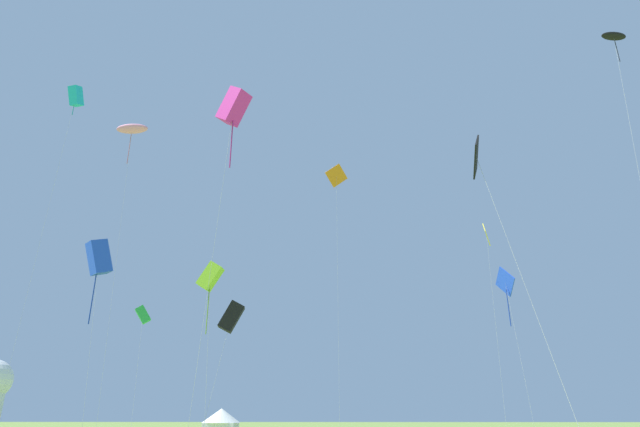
# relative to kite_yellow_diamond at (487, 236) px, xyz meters

# --- Properties ---
(kite_yellow_diamond) EXTENTS (1.04, 2.47, 21.13)m
(kite_yellow_diamond) POSITION_rel_kite_yellow_diamond_xyz_m (0.00, 0.00, 0.00)
(kite_yellow_diamond) COLOR yellow
(kite_yellow_diamond) RESTS_ON ground
(kite_blue_diamond) EXTENTS (1.08, 3.13, 16.06)m
(kite_blue_diamond) POSITION_rel_kite_yellow_diamond_xyz_m (0.98, -1.00, -5.34)
(kite_blue_diamond) COLOR blue
(kite_blue_diamond) RESTS_ON ground
(kite_blue_box) EXTENTS (3.14, 3.52, 15.39)m
(kite_blue_box) POSITION_rel_kite_yellow_diamond_xyz_m (-34.75, -12.95, -5.77)
(kite_blue_box) COLOR blue
(kite_blue_box) RESTS_ON ground
(kite_black_parafoil) EXTENTS (3.31, 1.73, 29.04)m
(kite_black_parafoil) POSITION_rel_kite_yellow_diamond_xyz_m (5.34, -19.94, 8.87)
(kite_black_parafoil) COLOR black
(kite_black_parafoil) RESTS_ON ground
(kite_black_box) EXTENTS (2.75, 1.96, 10.96)m
(kite_black_box) POSITION_rel_kite_yellow_diamond_xyz_m (-24.43, -9.79, -10.01)
(kite_black_box) COLOR black
(kite_black_box) RESTS_ON ground
(kite_orange_diamond) EXTENTS (2.86, 1.57, 31.69)m
(kite_orange_diamond) POSITION_rel_kite_yellow_diamond_xyz_m (-15.71, 6.85, 10.32)
(kite_orange_diamond) COLOR orange
(kite_orange_diamond) RESTS_ON ground
(kite_green_box) EXTENTS (1.97, 3.09, 11.69)m
(kite_green_box) POSITION_rel_kite_yellow_diamond_xyz_m (-33.77, -4.66, -8.85)
(kite_green_box) COLOR green
(kite_green_box) RESTS_ON ground
(kite_lime_box) EXTENTS (1.89, 1.07, 12.76)m
(kite_lime_box) POSITION_rel_kite_yellow_diamond_xyz_m (-25.04, -15.25, -8.02)
(kite_lime_box) COLOR #99DB2D
(kite_lime_box) RESTS_ON ground
(kite_magenta_box) EXTENTS (2.53, 2.16, 22.87)m
(kite_magenta_box) POSITION_rel_kite_yellow_diamond_xyz_m (-22.50, -22.47, 1.87)
(kite_magenta_box) COLOR #E02DA3
(kite_magenta_box) RESTS_ON ground
(kite_pink_parafoil) EXTENTS (3.72, 3.19, 32.23)m
(kite_pink_parafoil) POSITION_rel_kite_yellow_diamond_xyz_m (-38.15, -3.08, 11.91)
(kite_pink_parafoil) COLOR pink
(kite_pink_parafoil) RESTS_ON ground
(kite_cyan_box) EXTENTS (1.53, 3.30, 37.69)m
(kite_cyan_box) POSITION_rel_kite_yellow_diamond_xyz_m (-45.60, -2.48, 16.74)
(kite_cyan_box) COLOR #1EB7CC
(kite_cyan_box) RESTS_ON ground
(kite_black_diamond) EXTENTS (2.46, 3.68, 15.05)m
(kite_black_diamond) POSITION_rel_kite_yellow_diamond_xyz_m (-8.78, -29.52, -5.93)
(kite_black_diamond) COLOR black
(kite_black_diamond) RESTS_ON ground
(festival_tent_right) EXTENTS (4.44, 4.44, 2.89)m
(festival_tent_right) POSITION_rel_kite_yellow_diamond_xyz_m (-29.34, 11.60, -18.06)
(festival_tent_right) COLOR white
(festival_tent_right) RESTS_ON ground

